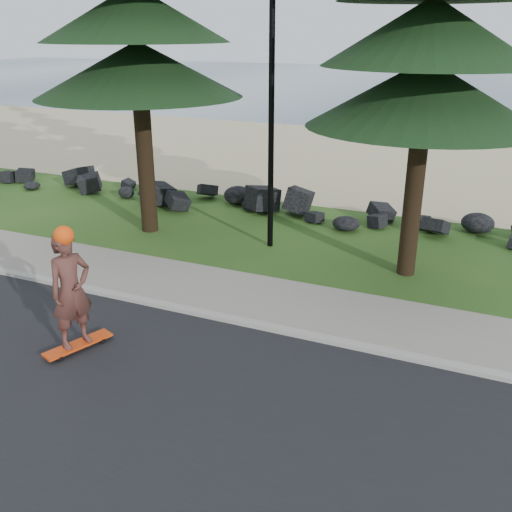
{
  "coord_description": "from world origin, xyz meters",
  "views": [
    {
      "loc": [
        5.14,
        -9.5,
        5.19
      ],
      "look_at": [
        1.0,
        0.0,
        1.04
      ],
      "focal_mm": 40.0,
      "sensor_mm": 36.0,
      "label": 1
    }
  ],
  "objects": [
    {
      "name": "seawall_boulders",
      "position": [
        0.0,
        5.6,
        0.0
      ],
      "size": [
        60.0,
        2.4,
        1.1
      ],
      "primitive_type": null,
      "color": "black",
      "rests_on": "ground"
    },
    {
      "name": "beach_sand",
      "position": [
        0.0,
        14.5,
        0.01
      ],
      "size": [
        160.0,
        15.0,
        0.01
      ],
      "primitive_type": "cube",
      "color": "#CAB787",
      "rests_on": "ground"
    },
    {
      "name": "ground",
      "position": [
        0.0,
        0.0,
        0.0
      ],
      "size": [
        160.0,
        160.0,
        0.0
      ],
      "primitive_type": "plane",
      "color": "#224716",
      "rests_on": "ground"
    },
    {
      "name": "ocean",
      "position": [
        0.0,
        51.0,
        0.0
      ],
      "size": [
        160.0,
        58.0,
        0.01
      ],
      "primitive_type": "cube",
      "color": "#314D5D",
      "rests_on": "ground"
    },
    {
      "name": "kerb",
      "position": [
        0.0,
        -0.9,
        0.05
      ],
      "size": [
        160.0,
        0.2,
        0.1
      ],
      "primitive_type": "cube",
      "color": "#A39E92",
      "rests_on": "ground"
    },
    {
      "name": "road",
      "position": [
        0.0,
        -4.5,
        0.01
      ],
      "size": [
        160.0,
        7.0,
        0.02
      ],
      "primitive_type": "cube",
      "color": "black",
      "rests_on": "ground"
    },
    {
      "name": "lamp_post",
      "position": [
        0.0,
        3.2,
        4.13
      ],
      "size": [
        0.25,
        0.14,
        8.14
      ],
      "color": "black",
      "rests_on": "ground"
    },
    {
      "name": "sidewalk",
      "position": [
        0.0,
        0.2,
        0.04
      ],
      "size": [
        160.0,
        2.0,
        0.08
      ],
      "primitive_type": "cube",
      "color": "gray",
      "rests_on": "ground"
    },
    {
      "name": "skateboarder",
      "position": [
        -1.1,
        -2.88,
        1.13
      ],
      "size": [
        0.71,
        1.24,
        2.25
      ],
      "rotation": [
        0.0,
        0.0,
        1.22
      ],
      "color": "red",
      "rests_on": "ground"
    }
  ]
}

